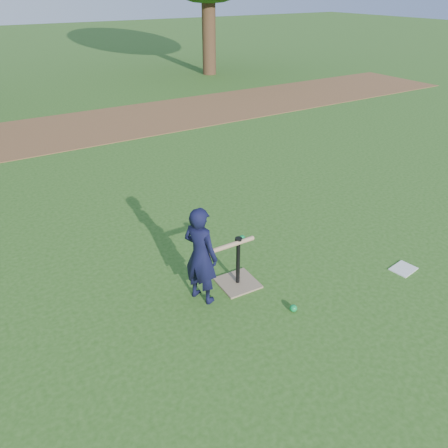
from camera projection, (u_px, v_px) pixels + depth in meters
ground at (249, 302)px, 4.77m from camera, size 80.00×80.00×0.00m
dirt_strip at (69, 130)px, 10.34m from camera, size 24.00×3.00×0.01m
child at (201, 256)px, 4.56m from camera, size 0.41×0.48×1.12m
wiffle_ball_ground at (293, 308)px, 4.62m from camera, size 0.08×0.08×0.08m
clipboard at (403, 269)px, 5.31m from camera, size 0.33×0.27×0.01m
batting_tee at (238, 276)px, 5.01m from camera, size 0.45×0.45×0.61m
swing_action at (230, 245)px, 4.73m from camera, size 0.63×0.17×0.08m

